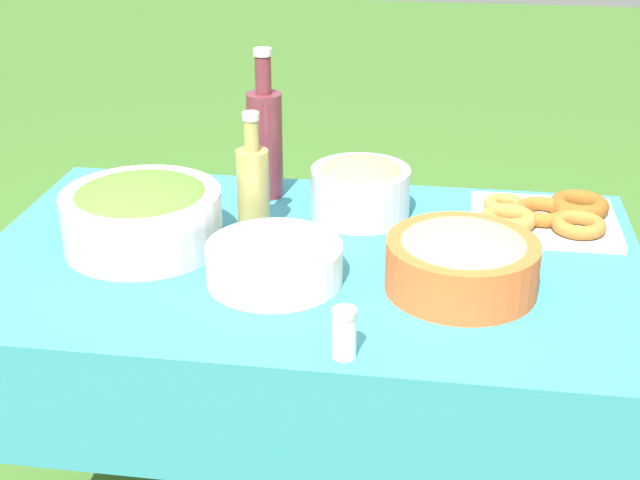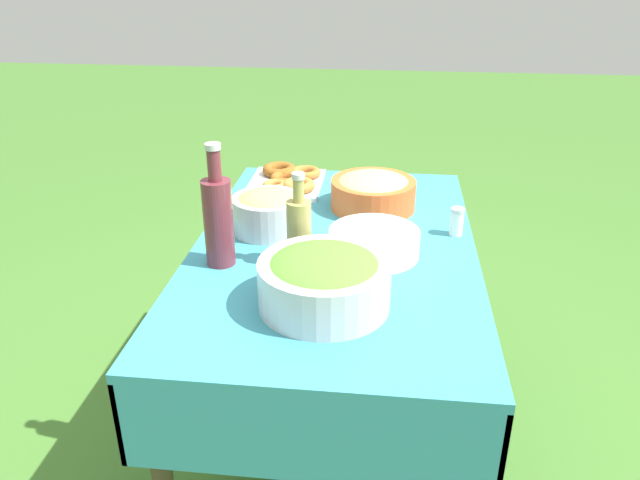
{
  "view_description": "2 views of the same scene",
  "coord_description": "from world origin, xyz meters",
  "views": [
    {
      "loc": [
        0.25,
        -1.55,
        1.52
      ],
      "look_at": [
        0.03,
        -0.06,
        0.81
      ],
      "focal_mm": 50.0,
      "sensor_mm": 36.0,
      "label": 1
    },
    {
      "loc": [
        -1.61,
        -0.14,
        1.53
      ],
      "look_at": [
        -0.08,
        0.03,
        0.8
      ],
      "focal_mm": 35.0,
      "sensor_mm": 36.0,
      "label": 2
    }
  ],
  "objects": [
    {
      "name": "ground_plane",
      "position": [
        0.0,
        0.0,
        0.0
      ],
      "size": [
        14.0,
        14.0,
        0.0
      ],
      "primitive_type": "plane",
      "color": "#3D6B28"
    },
    {
      "name": "plate_stack",
      "position": [
        -0.05,
        -0.11,
        0.79
      ],
      "size": [
        0.25,
        0.25,
        0.07
      ],
      "color": "white",
      "rests_on": "picnic_table"
    },
    {
      "name": "salt_shaker",
      "position": [
        0.11,
        -0.35,
        0.79
      ],
      "size": [
        0.04,
        0.04,
        0.08
      ],
      "color": "white",
      "rests_on": "picnic_table"
    },
    {
      "name": "donut_platter",
      "position": [
        0.47,
        0.21,
        0.77
      ],
      "size": [
        0.3,
        0.27,
        0.05
      ],
      "color": "silver",
      "rests_on": "picnic_table"
    },
    {
      "name": "wine_bottle",
      "position": [
        -0.15,
        0.29,
        0.88
      ],
      "size": [
        0.08,
        0.08,
        0.33
      ],
      "color": "maroon",
      "rests_on": "picnic_table"
    },
    {
      "name": "picnic_table",
      "position": [
        0.0,
        0.0,
        0.64
      ],
      "size": [
        1.3,
        0.8,
        0.75
      ],
      "color": "teal",
      "rests_on": "ground_plane"
    },
    {
      "name": "pasta_bowl",
      "position": [
        0.29,
        -0.1,
        0.81
      ],
      "size": [
        0.27,
        0.27,
        0.12
      ],
      "color": "#E05B28",
      "rests_on": "picnic_table"
    },
    {
      "name": "salad_bowl",
      "position": [
        -0.33,
        -0.01,
        0.82
      ],
      "size": [
        0.31,
        0.31,
        0.14
      ],
      "color": "silver",
      "rests_on": "picnic_table"
    },
    {
      "name": "fruit_bowl",
      "position": [
        0.08,
        0.21,
        0.82
      ],
      "size": [
        0.21,
        0.21,
        0.13
      ],
      "color": "silver",
      "rests_on": "picnic_table"
    },
    {
      "name": "olive_oil_bottle",
      "position": [
        -0.13,
        0.08,
        0.85
      ],
      "size": [
        0.07,
        0.07,
        0.26
      ],
      "color": "#998E4C",
      "rests_on": "picnic_table"
    }
  ]
}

